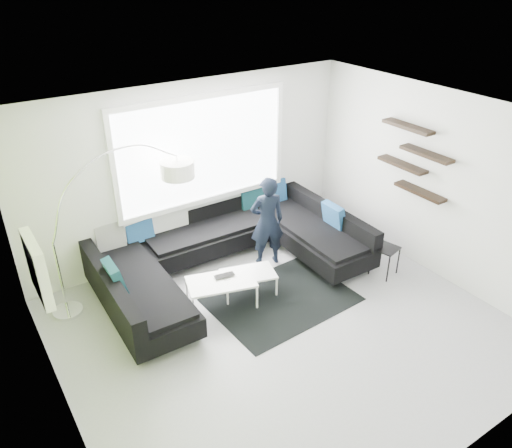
{
  "coord_description": "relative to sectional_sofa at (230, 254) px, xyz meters",
  "views": [
    {
      "loc": [
        -3.16,
        -4.12,
        4.4
      ],
      "look_at": [
        0.15,
        0.9,
        1.13
      ],
      "focal_mm": 35.0,
      "sensor_mm": 36.0,
      "label": 1
    }
  ],
  "objects": [
    {
      "name": "side_table",
      "position": [
        1.99,
        -1.28,
        -0.14
      ],
      "size": [
        0.42,
        0.42,
        0.47
      ],
      "primitive_type": "cube",
      "rotation": [
        0.0,
        0.0,
        0.25
      ],
      "color": "black",
      "rests_on": "ground"
    },
    {
      "name": "ground",
      "position": [
        -0.06,
        -1.47,
        -0.37
      ],
      "size": [
        5.5,
        5.5,
        0.0
      ],
      "primitive_type": "plane",
      "color": "#929298",
      "rests_on": "ground"
    },
    {
      "name": "arc_lamp",
      "position": [
        -2.37,
        0.45,
        0.74
      ],
      "size": [
        2.1,
        0.75,
        2.22
      ],
      "primitive_type": null,
      "rotation": [
        0.0,
        0.0,
        -0.07
      ],
      "color": "silver",
      "rests_on": "ground"
    },
    {
      "name": "rug",
      "position": [
        0.28,
        -0.96,
        -0.37
      ],
      "size": [
        2.04,
        1.53,
        0.01
      ],
      "primitive_type": "cube",
      "rotation": [
        0.0,
        0.0,
        0.05
      ],
      "color": "black",
      "rests_on": "ground"
    },
    {
      "name": "laptop",
      "position": [
        -0.4,
        -0.54,
        0.03
      ],
      "size": [
        0.35,
        0.28,
        0.02
      ],
      "primitive_type": "imported",
      "rotation": [
        0.0,
        0.0,
        -0.16
      ],
      "color": "black",
      "rests_on": "coffee_table"
    },
    {
      "name": "sectional_sofa",
      "position": [
        0.0,
        0.0,
        0.0
      ],
      "size": [
        3.98,
        2.51,
        0.85
      ],
      "rotation": [
        0.0,
        0.0,
        -0.02
      ],
      "color": "black",
      "rests_on": "ground"
    },
    {
      "name": "person",
      "position": [
        0.67,
        -0.01,
        0.37
      ],
      "size": [
        0.74,
        0.66,
        1.48
      ],
      "primitive_type": "imported",
      "rotation": [
        0.0,
        0.0,
        2.84
      ],
      "color": "black",
      "rests_on": "ground"
    },
    {
      "name": "room_shell",
      "position": [
        -0.02,
        -1.27,
        1.44
      ],
      "size": [
        5.54,
        5.04,
        2.82
      ],
      "color": "silver",
      "rests_on": "ground"
    },
    {
      "name": "coffee_table",
      "position": [
        -0.26,
        -0.55,
        -0.18
      ],
      "size": [
        1.36,
        1.01,
        0.4
      ],
      "primitive_type": "cube",
      "rotation": [
        0.0,
        0.0,
        -0.28
      ],
      "color": "white",
      "rests_on": "ground"
    }
  ]
}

